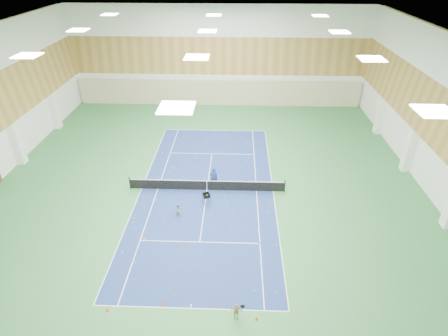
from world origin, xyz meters
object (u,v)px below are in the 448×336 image
object	(u,v)px
tennis_net	(207,185)
child_apron	(236,311)
ball_cart	(206,199)
coach	(214,177)
child_court	(179,210)

from	to	relation	value
tennis_net	child_apron	world-z (taller)	tennis_net
child_apron	ball_cart	xyz separation A→B (m)	(-2.43, 10.52, -0.07)
tennis_net	coach	world-z (taller)	coach
coach	child_apron	xyz separation A→B (m)	(2.01, -12.99, -0.38)
tennis_net	child_court	distance (m)	3.99
child_apron	child_court	bearing A→B (deg)	116.39
tennis_net	coach	distance (m)	0.88
tennis_net	coach	size ratio (longest dim) A/B	7.00
tennis_net	ball_cart	size ratio (longest dim) A/B	13.90
coach	child_court	xyz separation A→B (m)	(-2.34, -4.16, -0.36)
tennis_net	child_apron	xyz separation A→B (m)	(2.54, -12.39, -0.02)
coach	tennis_net	bearing A→B (deg)	29.85
child_court	ball_cart	size ratio (longest dim) A/B	1.20
tennis_net	child_court	size ratio (longest dim) A/B	11.57
ball_cart	tennis_net	bearing A→B (deg)	68.56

